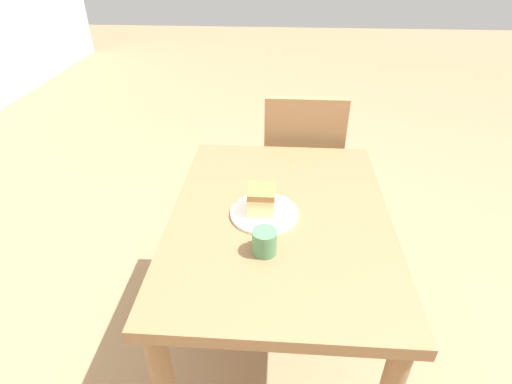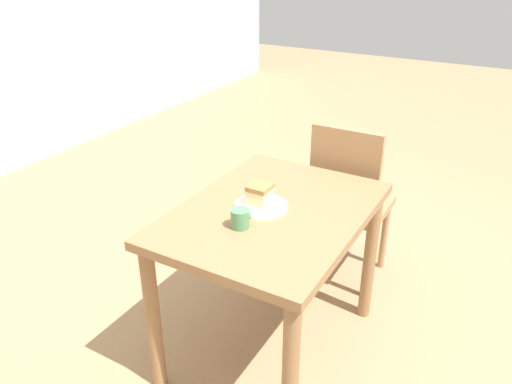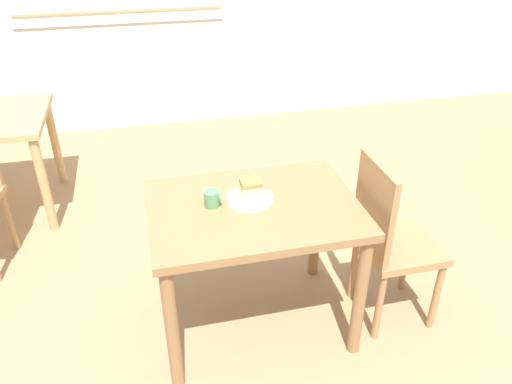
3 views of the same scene
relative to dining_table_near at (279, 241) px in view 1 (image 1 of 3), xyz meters
The scene contains 6 objects.
ground_plane 0.65m from the dining_table_near, 123.70° to the right, with size 14.00×14.00×0.00m, color #997A56.
dining_table_near is the anchor object (origin of this frame).
chair_near_window 0.68m from the dining_table_near, ahead, with size 0.37×0.37×0.92m.
plate 0.13m from the dining_table_near, 98.37° to the left, with size 0.22×0.22×0.01m.
cake_slice 0.18m from the dining_table_near, 89.00° to the left, with size 0.09×0.09×0.08m.
coffee_mug 0.24m from the dining_table_near, 167.03° to the left, with size 0.08×0.07×0.08m.
Camera 1 is at (-0.93, 0.19, 1.50)m, focal length 28.00 mm.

